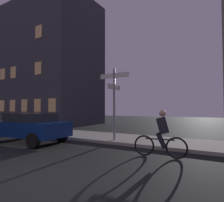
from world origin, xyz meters
TOP-DOWN VIEW (x-y plane):
  - ground_plane at (0.00, 0.00)m, footprint 80.00×80.00m
  - sidewalk_kerb at (0.00, 6.50)m, footprint 40.00×2.90m
  - signpost at (-1.12, 5.60)m, footprint 1.63×1.18m
  - car_side_parked at (-4.66, 3.38)m, footprint 4.23×2.25m
  - cyclist at (1.77, 3.89)m, footprint 1.82×0.37m
  - building_left_block at (-13.57, 12.69)m, footprint 9.88×6.97m

SIDE VIEW (x-z plane):
  - ground_plane at x=0.00m, z-range 0.00..0.00m
  - sidewalk_kerb at x=0.00m, z-range 0.00..0.14m
  - cyclist at x=1.77m, z-range -0.06..1.55m
  - car_side_parked at x=-4.66m, z-range 0.06..1.52m
  - signpost at x=-1.12m, z-range 0.47..4.00m
  - building_left_block at x=-13.57m, z-range 0.00..13.46m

